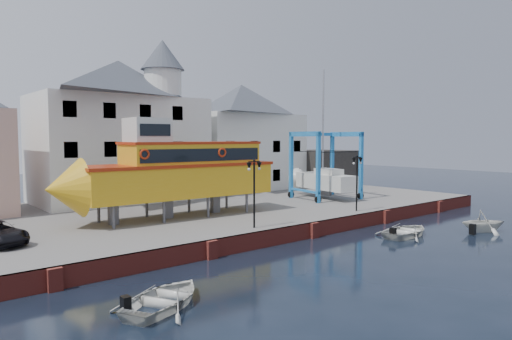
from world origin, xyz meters
TOP-DOWN VIEW (x-y plane):
  - ground at (0.00, 0.00)m, footprint 140.00×140.00m
  - hardstanding at (0.00, 11.00)m, footprint 44.00×22.00m
  - quay_wall at (-0.00, 0.10)m, footprint 44.00×0.47m
  - building_white_main at (-4.87, 18.39)m, footprint 14.00×8.30m
  - building_white_right at (9.00, 19.00)m, footprint 12.00×8.00m
  - shed_dark at (19.00, 17.00)m, footprint 8.00×7.00m
  - lamp_post_left at (-4.00, 1.20)m, footprint 1.12×0.32m
  - lamp_post_right at (6.00, 1.20)m, footprint 1.12×0.32m
  - tour_boat at (-6.34, 7.57)m, footprint 15.70×4.34m
  - travel_lift at (9.74, 8.17)m, footprint 6.03×7.90m
  - motorboat_b at (5.22, -3.53)m, footprint 4.51×3.35m
  - motorboat_c at (10.40, -6.22)m, footprint 4.03×3.91m
  - motorboat_d at (-13.26, -4.59)m, footprint 5.18×4.69m

SIDE VIEW (x-z plane):
  - ground at x=0.00m, z-range 0.00..0.00m
  - motorboat_b at x=5.22m, z-range -0.45..0.45m
  - motorboat_c at x=10.40m, z-range -0.81..0.81m
  - motorboat_d at x=-13.26m, z-range -0.44..0.44m
  - hardstanding at x=0.00m, z-range 0.00..1.00m
  - quay_wall at x=0.00m, z-range 0.00..1.00m
  - travel_lift at x=9.74m, z-range -2.85..8.75m
  - shed_dark at x=19.00m, z-range 1.00..5.00m
  - lamp_post_left at x=-4.00m, z-range 2.07..6.27m
  - lamp_post_right at x=6.00m, z-range 2.07..6.27m
  - tour_boat at x=-6.34m, z-range 0.81..7.58m
  - building_white_right at x=9.00m, z-range 1.00..12.20m
  - building_white_main at x=-4.87m, z-range 0.34..14.34m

